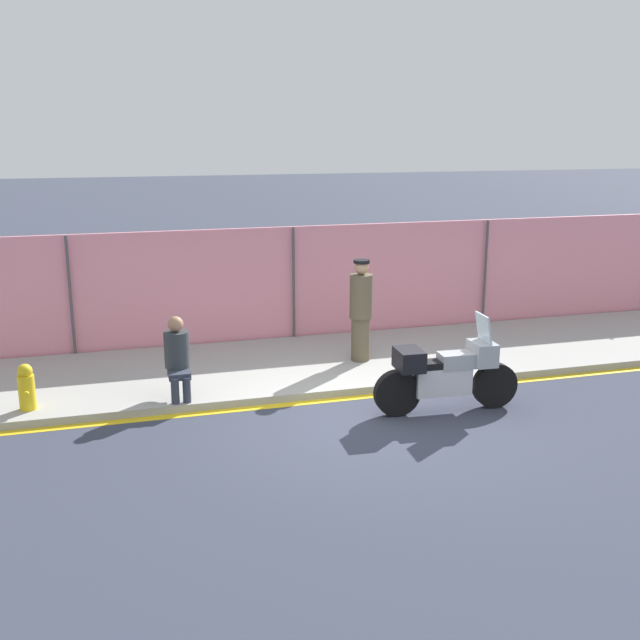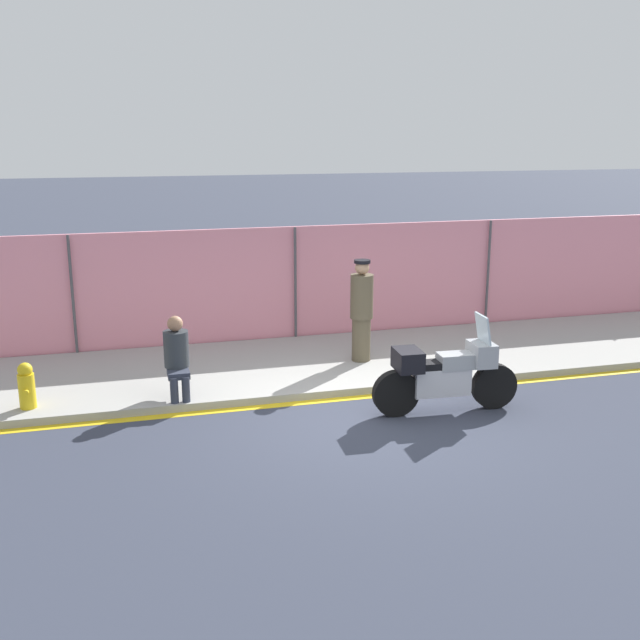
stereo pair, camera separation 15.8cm
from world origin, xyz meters
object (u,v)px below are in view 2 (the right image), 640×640
officer_standing (362,310)px  person_seated_on_curb (177,353)px  motorcycle (445,374)px  fire_hydrant (26,386)px

officer_standing → person_seated_on_curb: 3.37m
motorcycle → fire_hydrant: motorcycle is taller
motorcycle → officer_standing: 2.47m
officer_standing → fire_hydrant: officer_standing is taller
person_seated_on_curb → fire_hydrant: bearing=179.4°
person_seated_on_curb → fire_hydrant: size_ratio=1.79×
officer_standing → fire_hydrant: 5.48m
motorcycle → person_seated_on_curb: motorcycle is taller
motorcycle → officer_standing: bearing=104.9°
officer_standing → motorcycle: bearing=-78.2°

